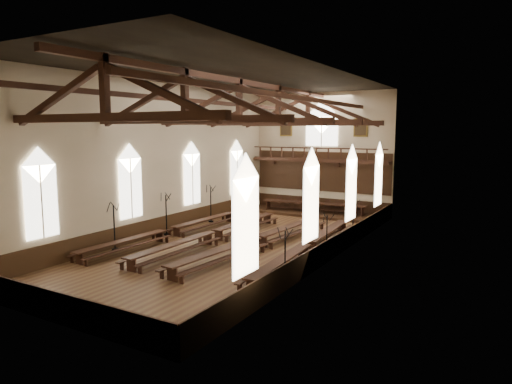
# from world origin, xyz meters

# --- Properties ---
(ground) EXTENTS (26.00, 26.00, 0.00)m
(ground) POSITION_xyz_m (0.00, 0.00, 0.00)
(ground) COLOR brown
(ground) RESTS_ON ground
(room_walls) EXTENTS (26.00, 26.00, 26.00)m
(room_walls) POSITION_xyz_m (0.00, 0.00, 6.46)
(room_walls) COLOR beige
(room_walls) RESTS_ON ground
(wainscot_band) EXTENTS (12.00, 26.00, 1.20)m
(wainscot_band) POSITION_xyz_m (0.00, 0.00, 0.60)
(wainscot_band) COLOR #362110
(wainscot_band) RESTS_ON ground
(side_windows) EXTENTS (11.85, 19.80, 4.50)m
(side_windows) POSITION_xyz_m (-0.00, -0.00, 3.74)
(side_windows) COLOR white
(side_windows) RESTS_ON room_walls
(end_window) EXTENTS (2.80, 0.12, 3.80)m
(end_window) POSITION_xyz_m (0.00, 12.90, 7.22)
(end_window) COLOR white
(end_window) RESTS_ON room_walls
(minstrels_gallery) EXTENTS (11.80, 1.24, 3.70)m
(minstrels_gallery) POSITION_xyz_m (0.00, 12.66, 3.91)
(minstrels_gallery) COLOR #341B10
(minstrels_gallery) RESTS_ON room_walls
(portraits) EXTENTS (7.75, 0.09, 1.45)m
(portraits) POSITION_xyz_m (0.00, 12.90, 7.10)
(portraits) COLOR brown
(portraits) RESTS_ON room_walls
(roof_trusses) EXTENTS (11.70, 25.70, 2.80)m
(roof_trusses) POSITION_xyz_m (0.00, -0.00, 8.22)
(roof_trusses) COLOR #341B10
(roof_trusses) RESTS_ON room_walls
(refectory_row_a) EXTENTS (1.66, 13.90, 0.69)m
(refectory_row_a) POSITION_xyz_m (-4.71, -1.06, 0.50)
(refectory_row_a) COLOR #341B10
(refectory_row_a) RESTS_ON ground
(refectory_row_b) EXTENTS (1.59, 14.34, 0.74)m
(refectory_row_b) POSITION_xyz_m (-1.69, -0.38, 0.54)
(refectory_row_b) COLOR #341B10
(refectory_row_b) RESTS_ON ground
(refectory_row_c) EXTENTS (2.15, 14.65, 0.77)m
(refectory_row_c) POSITION_xyz_m (1.51, -0.39, 0.56)
(refectory_row_c) COLOR #341B10
(refectory_row_c) RESTS_ON ground
(refectory_row_d) EXTENTS (1.86, 14.23, 0.72)m
(refectory_row_d) POSITION_xyz_m (4.51, -0.12, 0.53)
(refectory_row_d) COLOR #341B10
(refectory_row_d) RESTS_ON ground
(dais) EXTENTS (11.40, 3.11, 0.21)m
(dais) POSITION_xyz_m (-0.01, 11.40, 0.10)
(dais) COLOR #362110
(dais) RESTS_ON ground
(high_table) EXTENTS (8.66, 1.97, 0.81)m
(high_table) POSITION_xyz_m (-0.01, 11.40, 0.89)
(high_table) COLOR #341B10
(high_table) RESTS_ON dais
(high_chairs) EXTENTS (7.67, 0.48, 1.02)m
(high_chairs) POSITION_xyz_m (-0.01, 12.24, 0.76)
(high_chairs) COLOR #341B10
(high_chairs) RESTS_ON dais
(candelabrum_left_near) EXTENTS (0.83, 0.84, 2.82)m
(candelabrum_left_near) POSITION_xyz_m (-5.55, -4.74, 0.86)
(candelabrum_left_near) COLOR black
(candelabrum_left_near) RESTS_ON ground
(candelabrum_left_mid) EXTENTS (0.82, 0.86, 2.84)m
(candelabrum_left_mid) POSITION_xyz_m (-5.55, -0.26, 0.86)
(candelabrum_left_mid) COLOR black
(candelabrum_left_mid) RESTS_ON ground
(candelabrum_left_far) EXTENTS (0.80, 0.86, 2.82)m
(candelabrum_left_far) POSITION_xyz_m (-5.55, 4.76, 0.86)
(candelabrum_left_far) COLOR black
(candelabrum_left_far) RESTS_ON ground
(candelabrum_right_near) EXTENTS (0.79, 0.73, 2.60)m
(candelabrum_right_near) POSITION_xyz_m (5.55, -5.03, 0.79)
(candelabrum_right_near) COLOR black
(candelabrum_right_near) RESTS_ON ground
(candelabrum_right_mid) EXTENTS (0.71, 0.74, 2.45)m
(candelabrum_right_mid) POSITION_xyz_m (5.55, 0.09, 0.74)
(candelabrum_right_mid) COLOR black
(candelabrum_right_mid) RESTS_ON ground
(candelabrum_right_far) EXTENTS (0.79, 0.77, 2.62)m
(candelabrum_right_far) POSITION_xyz_m (5.55, 4.63, 0.80)
(candelabrum_right_far) COLOR black
(candelabrum_right_far) RESTS_ON ground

